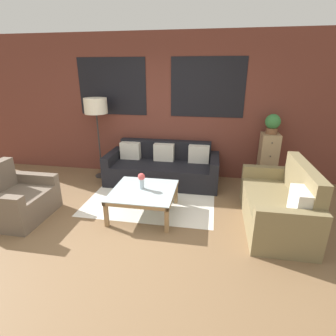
{
  "coord_description": "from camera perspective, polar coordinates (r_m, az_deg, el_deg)",
  "views": [
    {
      "loc": [
        1.1,
        -2.82,
        2.1
      ],
      "look_at": [
        0.39,
        1.28,
        0.55
      ],
      "focal_mm": 28.0,
      "sensor_mm": 36.0,
      "label": 1
    }
  ],
  "objects": [
    {
      "name": "couch_dark",
      "position": [
        5.2,
        -1.18,
        -0.06
      ],
      "size": [
        2.17,
        0.88,
        0.78
      ],
      "color": "black",
      "rests_on": "ground_plane"
    },
    {
      "name": "ground_plane",
      "position": [
        3.69,
        -9.7,
        -14.64
      ],
      "size": [
        16.0,
        16.0,
        0.0
      ],
      "primitive_type": "plane",
      "color": "brown"
    },
    {
      "name": "drawer_cabinet",
      "position": [
        5.36,
        20.85,
        1.7
      ],
      "size": [
        0.32,
        0.38,
        1.01
      ],
      "color": "tan",
      "rests_on": "ground_plane"
    },
    {
      "name": "floor_lamp",
      "position": [
        5.4,
        -15.43,
        12.4
      ],
      "size": [
        0.44,
        0.44,
        1.61
      ],
      "color": "#2D2D2D",
      "rests_on": "ground_plane"
    },
    {
      "name": "coffee_table",
      "position": [
        4.02,
        -5.32,
        -5.51
      ],
      "size": [
        0.95,
        0.95,
        0.4
      ],
      "color": "silver",
      "rests_on": "ground_plane"
    },
    {
      "name": "rug",
      "position": [
        4.67,
        -3.37,
        -6.33
      ],
      "size": [
        2.15,
        1.72,
        0.0
      ],
      "color": "silver",
      "rests_on": "ground_plane"
    },
    {
      "name": "potted_plant",
      "position": [
        5.19,
        21.82,
        9.02
      ],
      "size": [
        0.27,
        0.27,
        0.36
      ],
      "color": "brown",
      "rests_on": "drawer_cabinet"
    },
    {
      "name": "wall_back_brick",
      "position": [
        5.42,
        -1.95,
        13.06
      ],
      "size": [
        8.4,
        0.09,
        2.8
      ],
      "color": "brown",
      "rests_on": "ground_plane"
    },
    {
      "name": "armchair_corner",
      "position": [
        4.55,
        -30.09,
        -6.13
      ],
      "size": [
        0.8,
        0.94,
        0.84
      ],
      "color": "#6B5B4C",
      "rests_on": "ground_plane"
    },
    {
      "name": "settee_vintage",
      "position": [
        4.06,
        23.01,
        -7.51
      ],
      "size": [
        0.8,
        1.62,
        0.92
      ],
      "color": "olive",
      "rests_on": "ground_plane"
    },
    {
      "name": "flower_vase",
      "position": [
        3.98,
        -5.78,
        -2.52
      ],
      "size": [
        0.11,
        0.11,
        0.25
      ],
      "color": "#ADBCC6",
      "rests_on": "coffee_table"
    }
  ]
}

